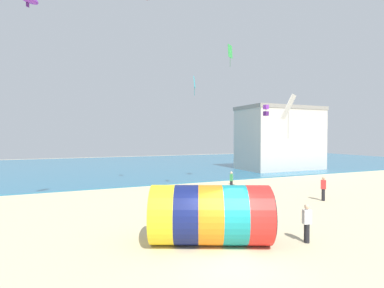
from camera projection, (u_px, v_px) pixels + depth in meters
name	position (u px, v px, depth m)	size (l,w,h in m)	color
ground_plane	(229.00, 261.00, 11.25)	(120.00, 120.00, 0.00)	beige
sea	(104.00, 166.00, 45.86)	(120.00, 40.00, 0.10)	teal
giant_inflatable_tube	(211.00, 215.00, 13.04)	(5.73, 4.44, 2.56)	yellow
kite_handler	(307.00, 223.00, 13.17)	(0.40, 0.29, 1.71)	black
kite_white_diamond	(288.00, 107.00, 19.15)	(1.38, 1.29, 2.77)	white
kite_purple_box	(266.00, 110.00, 24.07)	(0.37, 0.37, 0.94)	purple
kite_cyan_diamond	(194.00, 83.00, 24.14)	(0.41, 0.61, 1.54)	#2DB2C6
kite_green_diamond	(230.00, 52.00, 27.31)	(0.73, 0.53, 1.98)	green
bystander_near_water	(231.00, 181.00, 26.15)	(0.41, 0.41, 1.61)	black
bystander_mid_beach	(323.00, 188.00, 21.72)	(0.40, 0.42, 1.76)	black
promenade_building	(280.00, 138.00, 41.88)	(11.31, 6.48, 8.79)	beige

